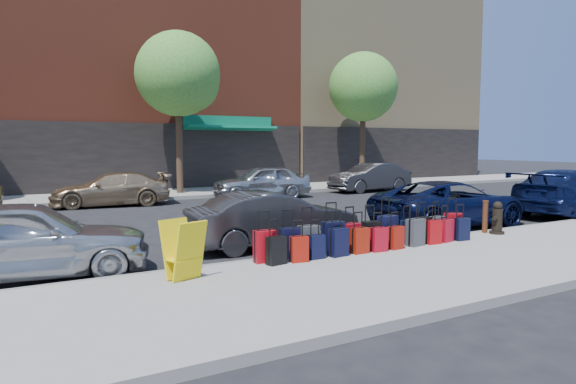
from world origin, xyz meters
TOP-DOWN VIEW (x-y plane):
  - ground at (0.00, 0.00)m, footprint 120.00×120.00m
  - sidewalk_near at (0.00, -6.50)m, footprint 60.00×4.00m
  - sidewalk_far at (0.00, 10.00)m, footprint 60.00×4.00m
  - curb_near at (0.00, -4.48)m, footprint 60.00×0.08m
  - curb_far at (0.00, 7.98)m, footprint 60.00×0.08m
  - building_center at (0.00, 17.99)m, footprint 17.00×12.85m
  - building_right at (16.00, 17.99)m, footprint 15.00×12.12m
  - tree_center at (0.64, 9.50)m, footprint 3.80×3.80m
  - tree_right at (11.14, 9.50)m, footprint 3.80×3.80m
  - suitcase_front_0 at (-2.54, -4.84)m, footprint 0.42×0.25m
  - suitcase_front_1 at (-1.97, -4.78)m, footprint 0.43×0.29m
  - suitcase_front_2 at (-1.51, -4.76)m, footprint 0.41×0.23m
  - suitcase_front_3 at (-0.96, -4.80)m, footprint 0.44×0.25m
  - suitcase_front_4 at (-0.50, -4.81)m, footprint 0.40×0.25m
  - suitcase_front_5 at (0.04, -4.79)m, footprint 0.41×0.27m
  - suitcase_front_6 at (0.49, -4.81)m, footprint 0.49×0.33m
  - suitcase_front_7 at (1.07, -4.82)m, footprint 0.38×0.24m
  - suitcase_front_8 at (1.54, -4.82)m, footprint 0.40×0.26m
  - suitcase_front_9 at (1.95, -4.83)m, footprint 0.38×0.23m
  - suitcase_front_10 at (2.46, -4.84)m, footprint 0.43×0.29m
  - suitcase_back_0 at (-2.44, -5.10)m, footprint 0.38×0.26m
  - suitcase_back_1 at (-1.97, -5.14)m, footprint 0.36×0.24m
  - suitcase_back_2 at (-1.54, -5.07)m, footprint 0.32×0.19m
  - suitcase_back_3 at (-1.03, -5.10)m, footprint 0.40×0.26m
  - suitcase_back_4 at (-0.50, -5.09)m, footprint 0.36×0.21m
  - suitcase_back_5 at (-0.04, -5.15)m, footprint 0.35×0.22m
  - suitcase_back_6 at (0.43, -5.13)m, footprint 0.34×0.22m
  - suitcase_back_7 at (1.04, -5.08)m, footprint 0.43×0.29m
  - suitcase_back_8 at (1.54, -5.11)m, footprint 0.37×0.23m
  - suitcase_back_9 at (1.98, -5.08)m, footprint 0.38×0.26m
  - suitcase_back_10 at (2.42, -5.13)m, footprint 0.37×0.23m
  - fire_hydrant at (3.89, -4.96)m, footprint 0.41×0.36m
  - bollard at (3.75, -4.71)m, footprint 0.15×0.15m
  - display_rack at (-4.25, -5.26)m, footprint 0.70×0.74m
  - car_near_0 at (-6.50, -3.36)m, footprint 4.40×2.23m
  - car_near_1 at (-1.37, -3.03)m, footprint 4.00×1.62m
  - car_near_2 at (4.52, -2.85)m, footprint 4.81×2.34m
  - car_near_3 at (9.84, -3.27)m, footprint 5.53×2.80m
  - car_far_1 at (-3.03, 7.09)m, footprint 4.59×2.29m
  - car_far_2 at (3.27, 6.73)m, footprint 4.47×2.24m
  - car_far_3 at (9.48, 6.91)m, footprint 4.38×1.70m

SIDE VIEW (x-z plane):
  - ground at x=0.00m, z-range 0.00..0.00m
  - sidewalk_near at x=0.00m, z-range 0.00..0.15m
  - sidewalk_far at x=0.00m, z-range 0.00..0.15m
  - curb_near at x=0.00m, z-range 0.00..0.15m
  - curb_far at x=0.00m, z-range 0.00..0.15m
  - suitcase_back_2 at x=-1.54m, z-range 0.01..0.77m
  - suitcase_back_6 at x=0.43m, z-range 0.00..0.79m
  - suitcase_back_1 at x=-1.97m, z-range 0.00..0.79m
  - suitcase_back_5 at x=-0.04m, z-range 0.00..0.81m
  - suitcase_back_9 at x=1.98m, z-range -0.01..0.83m
  - suitcase_back_10 at x=2.42m, z-range -0.01..0.83m
  - suitcase_back_0 at x=-2.44m, z-range -0.01..0.84m
  - suitcase_back_4 at x=-0.50m, z-range -0.01..0.84m
  - suitcase_front_7 at x=1.07m, z-range -0.01..0.84m
  - suitcase_back_8 at x=1.54m, z-range -0.01..0.85m
  - suitcase_front_9 at x=1.95m, z-range -0.02..0.88m
  - suitcase_back_3 at x=-1.03m, z-range -0.02..0.89m
  - suitcase_front_8 at x=1.54m, z-range -0.02..0.89m
  - suitcase_front_5 at x=0.04m, z-range -0.02..0.90m
  - suitcase_front_4 at x=-0.50m, z-range -0.02..0.91m
  - suitcase_back_7 at x=1.04m, z-range -0.03..0.93m
  - suitcase_front_1 at x=-1.97m, z-range -0.03..0.93m
  - suitcase_front_10 at x=2.46m, z-range -0.03..0.93m
  - suitcase_front_0 at x=-2.54m, z-range -0.03..0.94m
  - suitcase_front_2 at x=-1.51m, z-range -0.03..0.94m
  - suitcase_front_3 at x=-0.96m, z-range -0.04..1.00m
  - suitcase_front_6 at x=0.49m, z-range -0.05..1.03m
  - fire_hydrant at x=3.89m, z-range 0.12..0.92m
  - bollard at x=3.75m, z-range 0.16..0.97m
  - display_rack at x=-4.25m, z-range 0.14..1.12m
  - car_far_1 at x=-3.03m, z-range 0.00..1.28m
  - car_near_1 at x=-1.37m, z-range 0.00..1.29m
  - car_near_2 at x=4.52m, z-range 0.00..1.32m
  - car_far_3 at x=9.48m, z-range 0.00..1.42m
  - car_near_0 at x=-6.50m, z-range 0.00..1.44m
  - car_far_2 at x=3.27m, z-range 0.00..1.46m
  - car_near_3 at x=9.84m, z-range 0.00..1.54m
  - tree_center at x=0.64m, z-range 1.78..9.05m
  - tree_right at x=11.14m, z-range 1.78..9.05m
  - building_right at x=16.00m, z-range -0.02..17.98m
  - building_center at x=0.00m, z-range -0.02..19.98m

